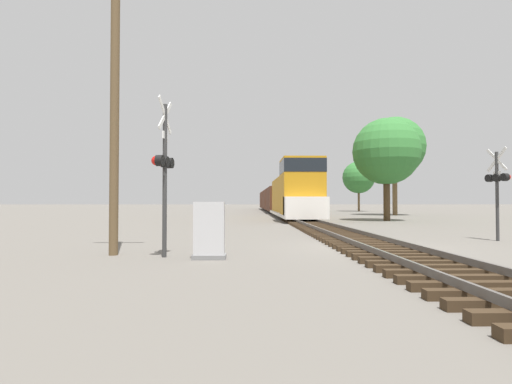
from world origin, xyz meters
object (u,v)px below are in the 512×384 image
(crossing_signal_near, at_px, (164,166))
(crossing_signal_far, at_px, (498,182))
(tree_far_right, at_px, (386,152))
(tree_deep_background, at_px, (359,177))
(tree_mid_background, at_px, (394,147))
(freight_train, at_px, (277,199))
(utility_pole, at_px, (115,81))
(relay_cabinet, at_px, (209,231))

(crossing_signal_near, height_order, crossing_signal_far, crossing_signal_near)
(tree_far_right, relative_size, tree_deep_background, 1.05)
(tree_mid_background, bearing_deg, crossing_signal_near, -119.59)
(crossing_signal_far, relative_size, tree_deep_background, 0.47)
(freight_train, bearing_deg, utility_pole, -100.39)
(tree_far_right, bearing_deg, tree_deep_background, 78.27)
(crossing_signal_far, bearing_deg, freight_train, -5.88)
(crossing_signal_near, xyz_separation_m, utility_pole, (-1.50, 0.45, 2.47))
(freight_train, relative_size, crossing_signal_near, 13.50)
(freight_train, xyz_separation_m, tree_far_right, (6.90, -22.95, 3.57))
(tree_mid_background, bearing_deg, relay_cabinet, -117.59)
(crossing_signal_near, height_order, relay_cabinet, crossing_signal_near)
(crossing_signal_far, bearing_deg, crossing_signal_near, 95.35)
(crossing_signal_far, xyz_separation_m, tree_mid_background, (6.59, 28.41, 5.28))
(crossing_signal_near, bearing_deg, tree_mid_background, 160.36)
(utility_pole, xyz_separation_m, tree_far_right, (14.71, 19.65, 0.47))
(tree_deep_background, bearing_deg, tree_mid_background, -93.05)
(tree_mid_background, bearing_deg, tree_deep_background, 86.95)
(crossing_signal_near, height_order, tree_far_right, tree_far_right)
(freight_train, relative_size, utility_pole, 6.12)
(crossing_signal_far, relative_size, tree_far_right, 0.45)
(freight_train, distance_m, tree_far_right, 24.23)
(tree_far_right, bearing_deg, crossing_signal_far, -94.56)
(tree_mid_background, bearing_deg, utility_pole, -121.90)
(tree_deep_background, bearing_deg, relay_cabinet, -109.77)
(freight_train, height_order, tree_deep_background, tree_deep_background)
(tree_far_right, xyz_separation_m, tree_deep_background, (6.26, 30.13, -0.19))
(tree_far_right, xyz_separation_m, tree_mid_background, (5.32, 12.54, 2.09))
(crossing_signal_near, bearing_deg, tree_deep_background, 168.76)
(crossing_signal_near, distance_m, tree_deep_background, 53.94)
(crossing_signal_near, bearing_deg, relay_cabinet, 83.99)
(crossing_signal_near, relative_size, relay_cabinet, 2.88)
(freight_train, relative_size, relay_cabinet, 38.94)
(tree_deep_background, bearing_deg, tree_far_right, -101.73)
(tree_far_right, bearing_deg, utility_pole, -126.83)
(crossing_signal_near, distance_m, tree_far_right, 24.23)
(freight_train, relative_size, tree_mid_background, 5.40)
(freight_train, height_order, tree_mid_background, tree_mid_background)
(utility_pole, xyz_separation_m, tree_deep_background, (20.97, 49.78, 0.28))
(crossing_signal_near, relative_size, tree_deep_background, 0.56)
(crossing_signal_near, xyz_separation_m, tree_mid_background, (18.54, 32.64, 5.04))
(relay_cabinet, bearing_deg, freight_train, 83.39)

